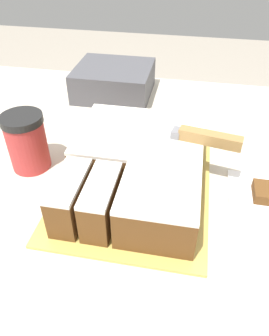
# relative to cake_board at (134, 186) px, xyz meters

# --- Properties ---
(countertop) EXTENTS (1.40, 1.10, 0.89)m
(countertop) POSITION_rel_cake_board_xyz_m (-0.01, -0.03, -0.45)
(countertop) COLOR beige
(countertop) RESTS_ON ground_plane
(cake_board) EXTENTS (0.28, 0.36, 0.01)m
(cake_board) POSITION_rel_cake_board_xyz_m (0.00, 0.00, 0.00)
(cake_board) COLOR gold
(cake_board) RESTS_ON countertop
(cake) EXTENTS (0.24, 0.31, 0.08)m
(cake) POSITION_rel_cake_board_xyz_m (0.00, 0.00, 0.04)
(cake) COLOR brown
(cake) RESTS_ON cake_board
(knife) EXTENTS (0.30, 0.08, 0.02)m
(knife) POSITION_rel_cake_board_xyz_m (0.10, 0.05, 0.09)
(knife) COLOR silver
(knife) RESTS_ON cake
(coffee_cup) EXTENTS (0.08, 0.08, 0.12)m
(coffee_cup) POSITION_rel_cake_board_xyz_m (-0.22, 0.03, 0.06)
(coffee_cup) COLOR #B23333
(coffee_cup) RESTS_ON countertop
(paper_napkin) EXTENTS (0.14, 0.14, 0.01)m
(paper_napkin) POSITION_rel_cake_board_xyz_m (0.25, 0.01, -0.00)
(paper_napkin) COLOR white
(paper_napkin) RESTS_ON countertop
(brownie) EXTENTS (0.05, 0.05, 0.02)m
(brownie) POSITION_rel_cake_board_xyz_m (0.25, 0.01, 0.01)
(brownie) COLOR brown
(brownie) RESTS_ON paper_napkin
(storage_box) EXTENTS (0.21, 0.19, 0.08)m
(storage_box) POSITION_rel_cake_board_xyz_m (-0.13, 0.39, 0.04)
(storage_box) COLOR #47474C
(storage_box) RESTS_ON countertop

